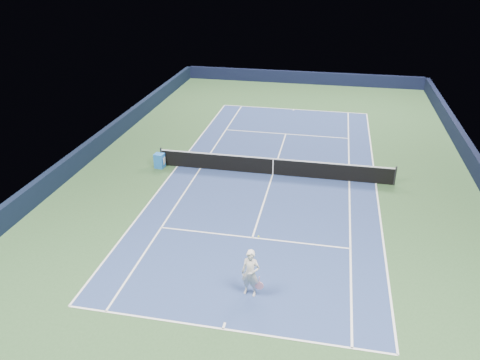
# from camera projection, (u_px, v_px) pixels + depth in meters

# --- Properties ---
(ground) EXTENTS (40.00, 40.00, 0.00)m
(ground) POSITION_uv_depth(u_px,v_px,m) (273.00, 175.00, 25.66)
(ground) COLOR #2B4A28
(ground) RESTS_ON ground
(wall_far) EXTENTS (22.00, 0.35, 1.10)m
(wall_far) POSITION_uv_depth(u_px,v_px,m) (302.00, 78.00, 42.83)
(wall_far) COLOR black
(wall_far) RESTS_ON ground
(wall_left) EXTENTS (0.35, 40.00, 1.10)m
(wall_left) POSITION_uv_depth(u_px,v_px,m) (90.00, 150.00, 27.34)
(wall_left) COLOR black
(wall_left) RESTS_ON ground
(court_surface) EXTENTS (10.97, 23.77, 0.01)m
(court_surface) POSITION_uv_depth(u_px,v_px,m) (273.00, 175.00, 25.66)
(court_surface) COLOR navy
(court_surface) RESTS_ON ground
(baseline_far) EXTENTS (10.97, 0.08, 0.00)m
(baseline_far) POSITION_uv_depth(u_px,v_px,m) (294.00, 109.00, 36.10)
(baseline_far) COLOR white
(baseline_far) RESTS_ON ground
(baseline_near) EXTENTS (10.97, 0.08, 0.00)m
(baseline_near) POSITION_uv_depth(u_px,v_px,m) (223.00, 329.00, 15.21)
(baseline_near) COLOR white
(baseline_near) RESTS_ON ground
(sideline_doubles_right) EXTENTS (0.08, 23.77, 0.00)m
(sideline_doubles_right) POSITION_uv_depth(u_px,v_px,m) (376.00, 183.00, 24.68)
(sideline_doubles_right) COLOR white
(sideline_doubles_right) RESTS_ON ground
(sideline_doubles_left) EXTENTS (0.08, 23.77, 0.00)m
(sideline_doubles_left) POSITION_uv_depth(u_px,v_px,m) (177.00, 166.00, 26.63)
(sideline_doubles_left) COLOR white
(sideline_doubles_left) RESTS_ON ground
(sideline_singles_right) EXTENTS (0.08, 23.77, 0.00)m
(sideline_singles_right) POSITION_uv_depth(u_px,v_px,m) (349.00, 181.00, 24.92)
(sideline_singles_right) COLOR white
(sideline_singles_right) RESTS_ON ground
(sideline_singles_left) EXTENTS (0.08, 23.77, 0.00)m
(sideline_singles_left) POSITION_uv_depth(u_px,v_px,m) (201.00, 168.00, 26.39)
(sideline_singles_left) COLOR white
(sideline_singles_left) RESTS_ON ground
(service_line_far) EXTENTS (8.23, 0.08, 0.00)m
(service_line_far) POSITION_uv_depth(u_px,v_px,m) (286.00, 134.00, 31.28)
(service_line_far) COLOR white
(service_line_far) RESTS_ON ground
(service_line_near) EXTENTS (8.23, 0.08, 0.00)m
(service_line_near) POSITION_uv_depth(u_px,v_px,m) (252.00, 238.00, 20.03)
(service_line_near) COLOR white
(service_line_near) RESTS_ON ground
(center_service_line) EXTENTS (0.08, 12.80, 0.00)m
(center_service_line) POSITION_uv_depth(u_px,v_px,m) (273.00, 174.00, 25.65)
(center_service_line) COLOR white
(center_service_line) RESTS_ON ground
(center_mark_far) EXTENTS (0.08, 0.30, 0.00)m
(center_mark_far) POSITION_uv_depth(u_px,v_px,m) (294.00, 110.00, 35.96)
(center_mark_far) COLOR white
(center_mark_far) RESTS_ON ground
(center_mark_near) EXTENTS (0.08, 0.30, 0.00)m
(center_mark_near) POSITION_uv_depth(u_px,v_px,m) (224.00, 326.00, 15.34)
(center_mark_near) COLOR white
(center_mark_near) RESTS_ON ground
(tennis_net) EXTENTS (12.90, 0.10, 1.07)m
(tennis_net) POSITION_uv_depth(u_px,v_px,m) (273.00, 166.00, 25.43)
(tennis_net) COLOR black
(tennis_net) RESTS_ON ground
(sponsor_cube) EXTENTS (0.60, 0.52, 0.84)m
(sponsor_cube) POSITION_uv_depth(u_px,v_px,m) (160.00, 161.00, 26.32)
(sponsor_cube) COLOR blue
(sponsor_cube) RESTS_ON ground
(tennis_player) EXTENTS (0.85, 1.31, 1.84)m
(tennis_player) POSITION_uv_depth(u_px,v_px,m) (251.00, 273.00, 16.37)
(tennis_player) COLOR silver
(tennis_player) RESTS_ON ground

